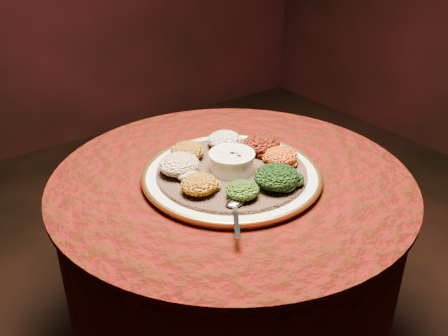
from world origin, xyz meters
TOP-DOWN VIEW (x-y plane):
  - table at (0.00, 0.00)m, footprint 0.96×0.96m
  - platter at (-0.01, -0.01)m, footprint 0.53×0.53m
  - injera at (-0.01, -0.01)m, footprint 0.43×0.43m
  - stew_bowl at (-0.01, -0.01)m, footprint 0.12×0.12m
  - spoon at (-0.11, -0.16)m, footprint 0.10×0.13m
  - portion_ayib at (0.05, 0.11)m, footprint 0.10×0.09m
  - portion_kitfo at (0.12, 0.02)m, footprint 0.10×0.10m
  - portion_tikil at (0.12, -0.06)m, footprint 0.09×0.09m
  - portion_gomen at (0.03, -0.14)m, footprint 0.11×0.11m
  - portion_mixveg at (-0.07, -0.13)m, footprint 0.08×0.08m
  - portion_kik at (-0.14, -0.05)m, footprint 0.09×0.09m
  - portion_timatim at (-0.13, 0.05)m, footprint 0.11×0.10m
  - portion_shiro at (-0.07, 0.11)m, footprint 0.09×0.09m

SIDE VIEW (x-z plane):
  - table at x=0.00m, z-range 0.19..0.92m
  - platter at x=-0.01m, z-range 0.73..0.76m
  - injera at x=-0.01m, z-range 0.75..0.76m
  - spoon at x=-0.11m, z-range 0.76..0.77m
  - portion_mixveg at x=-0.07m, z-range 0.76..0.80m
  - portion_tikil at x=0.12m, z-range 0.76..0.81m
  - portion_kik at x=-0.14m, z-range 0.76..0.81m
  - portion_shiro at x=-0.07m, z-range 0.76..0.81m
  - portion_ayib at x=0.05m, z-range 0.76..0.81m
  - portion_kitfo at x=0.12m, z-range 0.76..0.81m
  - portion_timatim at x=-0.13m, z-range 0.76..0.81m
  - portion_gomen at x=0.03m, z-range 0.76..0.82m
  - stew_bowl at x=-0.01m, z-range 0.77..0.82m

